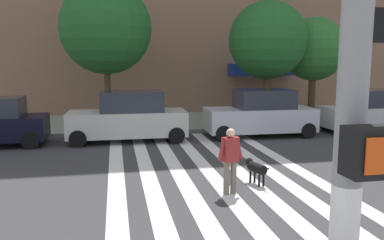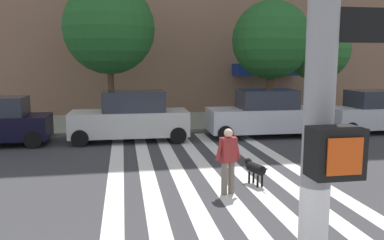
{
  "view_description": "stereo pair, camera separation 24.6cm",
  "coord_description": "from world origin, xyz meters",
  "px_view_note": "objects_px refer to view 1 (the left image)",
  "views": [
    {
      "loc": [
        -1.41,
        -2.4,
        3.24
      ],
      "look_at": [
        0.9,
        9.32,
        1.45
      ],
      "focal_mm": 36.59,
      "sensor_mm": 36.0,
      "label": 1
    },
    {
      "loc": [
        -1.17,
        -2.44,
        3.24
      ],
      "look_at": [
        0.9,
        9.32,
        1.45
      ],
      "focal_mm": 36.59,
      "sensor_mm": 36.0,
      "label": 2
    }
  ],
  "objects_px": {
    "parked_car_third_in_line": "(261,114)",
    "street_tree_nearest": "(106,28)",
    "parked_car_fourth_in_line": "(372,111)",
    "dog_on_leash": "(256,168)",
    "parked_car_behind_first": "(129,118)",
    "pedestrian_dog_walker": "(230,157)",
    "street_tree_middle": "(268,40)",
    "street_tree_further": "(314,50)",
    "traffic_light_pole": "(364,11)"
  },
  "relations": [
    {
      "from": "parked_car_fourth_in_line",
      "to": "dog_on_leash",
      "type": "height_order",
      "value": "parked_car_fourth_in_line"
    },
    {
      "from": "traffic_light_pole",
      "to": "parked_car_third_in_line",
      "type": "relative_size",
      "value": 1.23
    },
    {
      "from": "traffic_light_pole",
      "to": "street_tree_nearest",
      "type": "height_order",
      "value": "street_tree_nearest"
    },
    {
      "from": "dog_on_leash",
      "to": "street_tree_further",
      "type": "bearing_deg",
      "value": 54.98
    },
    {
      "from": "parked_car_behind_first",
      "to": "street_tree_nearest",
      "type": "distance_m",
      "value": 5.2
    },
    {
      "from": "pedestrian_dog_walker",
      "to": "dog_on_leash",
      "type": "bearing_deg",
      "value": 34.62
    },
    {
      "from": "parked_car_fourth_in_line",
      "to": "dog_on_leash",
      "type": "distance_m",
      "value": 10.3
    },
    {
      "from": "street_tree_middle",
      "to": "street_tree_further",
      "type": "distance_m",
      "value": 2.78
    },
    {
      "from": "traffic_light_pole",
      "to": "street_tree_middle",
      "type": "distance_m",
      "value": 17.35
    },
    {
      "from": "traffic_light_pole",
      "to": "parked_car_third_in_line",
      "type": "bearing_deg",
      "value": 70.93
    },
    {
      "from": "street_tree_nearest",
      "to": "street_tree_further",
      "type": "relative_size",
      "value": 1.28
    },
    {
      "from": "pedestrian_dog_walker",
      "to": "traffic_light_pole",
      "type": "bearing_deg",
      "value": -100.93
    },
    {
      "from": "parked_car_third_in_line",
      "to": "street_tree_further",
      "type": "height_order",
      "value": "street_tree_further"
    },
    {
      "from": "parked_car_third_in_line",
      "to": "pedestrian_dog_walker",
      "type": "relative_size",
      "value": 2.87
    },
    {
      "from": "parked_car_behind_first",
      "to": "parked_car_fourth_in_line",
      "type": "xyz_separation_m",
      "value": [
        11.13,
        0.0,
        -0.02
      ]
    },
    {
      "from": "parked_car_third_in_line",
      "to": "parked_car_fourth_in_line",
      "type": "height_order",
      "value": "parked_car_third_in_line"
    },
    {
      "from": "traffic_light_pole",
      "to": "street_tree_nearest",
      "type": "relative_size",
      "value": 0.85
    },
    {
      "from": "street_tree_middle",
      "to": "dog_on_leash",
      "type": "bearing_deg",
      "value": -113.25
    },
    {
      "from": "street_tree_nearest",
      "to": "street_tree_further",
      "type": "xyz_separation_m",
      "value": [
        10.43,
        -0.63,
        -0.95
      ]
    },
    {
      "from": "street_tree_nearest",
      "to": "street_tree_further",
      "type": "height_order",
      "value": "street_tree_nearest"
    },
    {
      "from": "dog_on_leash",
      "to": "traffic_light_pole",
      "type": "bearing_deg",
      "value": -106.52
    },
    {
      "from": "traffic_light_pole",
      "to": "pedestrian_dog_walker",
      "type": "distance_m",
      "value": 7.5
    },
    {
      "from": "street_tree_further",
      "to": "dog_on_leash",
      "type": "height_order",
      "value": "street_tree_further"
    },
    {
      "from": "parked_car_third_in_line",
      "to": "street_tree_further",
      "type": "relative_size",
      "value": 0.88
    },
    {
      "from": "street_tree_further",
      "to": "traffic_light_pole",
      "type": "bearing_deg",
      "value": -117.43
    },
    {
      "from": "street_tree_further",
      "to": "dog_on_leash",
      "type": "bearing_deg",
      "value": -125.02
    },
    {
      "from": "traffic_light_pole",
      "to": "pedestrian_dog_walker",
      "type": "bearing_deg",
      "value": 79.07
    },
    {
      "from": "parked_car_behind_first",
      "to": "street_tree_further",
      "type": "distance_m",
      "value": 10.37
    },
    {
      "from": "street_tree_further",
      "to": "pedestrian_dog_walker",
      "type": "distance_m",
      "value": 12.64
    },
    {
      "from": "street_tree_middle",
      "to": "street_tree_further",
      "type": "bearing_deg",
      "value": 10.25
    },
    {
      "from": "parked_car_third_in_line",
      "to": "street_tree_nearest",
      "type": "relative_size",
      "value": 0.69
    },
    {
      "from": "street_tree_further",
      "to": "street_tree_nearest",
      "type": "bearing_deg",
      "value": 176.54
    },
    {
      "from": "parked_car_behind_first",
      "to": "parked_car_fourth_in_line",
      "type": "distance_m",
      "value": 11.13
    },
    {
      "from": "parked_car_behind_first",
      "to": "parked_car_third_in_line",
      "type": "bearing_deg",
      "value": 0.0
    },
    {
      "from": "traffic_light_pole",
      "to": "parked_car_fourth_in_line",
      "type": "relative_size",
      "value": 1.27
    },
    {
      "from": "pedestrian_dog_walker",
      "to": "street_tree_further",
      "type": "bearing_deg",
      "value": 53.21
    },
    {
      "from": "parked_car_behind_first",
      "to": "pedestrian_dog_walker",
      "type": "height_order",
      "value": "parked_car_behind_first"
    },
    {
      "from": "parked_car_behind_first",
      "to": "street_tree_middle",
      "type": "height_order",
      "value": "street_tree_middle"
    },
    {
      "from": "traffic_light_pole",
      "to": "parked_car_fourth_in_line",
      "type": "xyz_separation_m",
      "value": [
        10.27,
        13.97,
        -2.57
      ]
    },
    {
      "from": "parked_car_behind_first",
      "to": "parked_car_fourth_in_line",
      "type": "height_order",
      "value": "parked_car_behind_first"
    },
    {
      "from": "parked_car_fourth_in_line",
      "to": "street_tree_further",
      "type": "relative_size",
      "value": 0.86
    },
    {
      "from": "parked_car_fourth_in_line",
      "to": "dog_on_leash",
      "type": "bearing_deg",
      "value": -141.29
    },
    {
      "from": "traffic_light_pole",
      "to": "parked_car_behind_first",
      "type": "xyz_separation_m",
      "value": [
        -0.86,
        13.97,
        -2.55
      ]
    },
    {
      "from": "street_tree_middle",
      "to": "dog_on_leash",
      "type": "distance_m",
      "value": 10.24
    },
    {
      "from": "traffic_light_pole",
      "to": "parked_car_behind_first",
      "type": "distance_m",
      "value": 14.22
    },
    {
      "from": "parked_car_behind_first",
      "to": "street_tree_middle",
      "type": "xyz_separation_m",
      "value": [
        6.85,
        2.3,
        3.28
      ]
    },
    {
      "from": "street_tree_middle",
      "to": "pedestrian_dog_walker",
      "type": "distance_m",
      "value": 10.96
    },
    {
      "from": "dog_on_leash",
      "to": "street_tree_middle",
      "type": "bearing_deg",
      "value": 66.75
    },
    {
      "from": "parked_car_third_in_line",
      "to": "parked_car_fourth_in_line",
      "type": "xyz_separation_m",
      "value": [
        5.44,
        0.0,
        -0.01
      ]
    },
    {
      "from": "parked_car_third_in_line",
      "to": "traffic_light_pole",
      "type": "bearing_deg",
      "value": -109.07
    }
  ]
}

